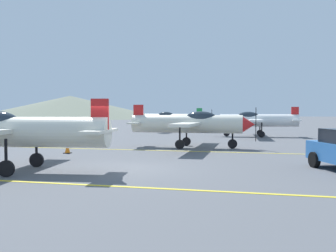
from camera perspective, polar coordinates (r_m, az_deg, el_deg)
The scene contains 9 objects.
ground_plane at distance 14.58m, azimuth -7.30°, elevation -6.80°, with size 400.00×400.00×0.00m, color #54565B.
apron_line_near at distance 11.65m, azimuth -12.93°, elevation -9.08°, with size 80.00×0.16×0.01m, color yellow.
apron_line_far at distance 21.31m, azimuth -0.61°, elevation -3.93°, with size 80.00×0.16×0.01m, color yellow.
airplane_near at distance 15.03m, azimuth -23.87°, elevation -0.69°, with size 8.11×9.30×2.78m.
airplane_mid at distance 23.17m, azimuth 3.71°, elevation 0.42°, with size 8.00×9.23×2.78m.
airplane_far at distance 34.63m, azimuth 13.64°, elevation 0.94°, with size 8.05×9.28×2.78m.
airplane_back at distance 43.70m, azimuth 0.43°, elevation 1.24°, with size 8.08×9.29×2.78m.
traffic_cone_front at distance 20.68m, azimuth -15.66°, elevation -3.40°, with size 0.36×0.36×0.59m.
hill_left at distance 144.01m, azimuth -15.24°, elevation 2.92°, with size 73.76×73.76×8.70m, color slate.
Camera 1 is at (5.04, -13.49, 2.27)m, focal length 38.45 mm.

